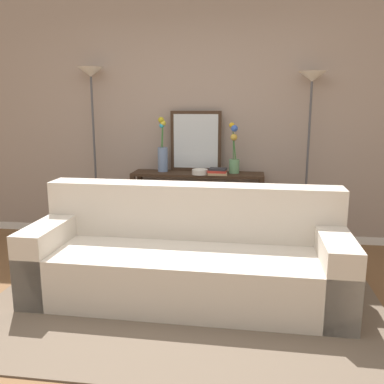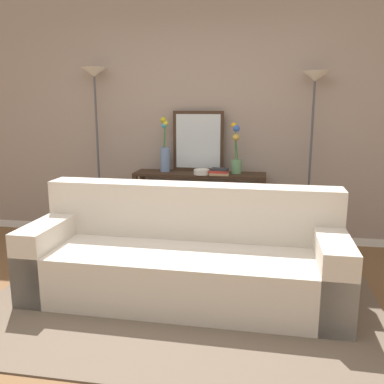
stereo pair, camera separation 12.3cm
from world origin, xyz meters
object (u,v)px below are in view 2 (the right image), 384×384
object	(u,v)px
book_stack	(219,172)
floor_lamp_right	(313,112)
floor_lamp_left	(96,106)
wall_mirror	(198,141)
book_row_under_console	(164,237)
vase_tall_flowers	(165,153)
console_table	(200,195)
fruit_bowl	(202,172)
couch	(185,258)
vase_short_flowers	(236,155)

from	to	relation	value
book_stack	floor_lamp_right	bearing A→B (deg)	9.91
floor_lamp_left	wall_mirror	size ratio (longest dim) A/B	2.93
book_row_under_console	vase_tall_flowers	bearing A→B (deg)	68.60
console_table	wall_mirror	size ratio (longest dim) A/B	2.16
fruit_bowl	couch	bearing A→B (deg)	-87.82
floor_lamp_right	fruit_bowl	world-z (taller)	floor_lamp_right
book_row_under_console	floor_lamp_right	bearing A→B (deg)	1.99
vase_tall_flowers	book_stack	distance (m)	0.66
floor_lamp_right	vase_short_flowers	xyz separation A→B (m)	(-0.77, -0.03, -0.45)
console_table	book_stack	xyz separation A→B (m)	(0.22, -0.11, 0.28)
floor_lamp_right	book_row_under_console	world-z (taller)	floor_lamp_right
floor_lamp_left	wall_mirror	world-z (taller)	floor_lamp_left
wall_mirror	console_table	bearing A→B (deg)	-74.30
console_table	book_row_under_console	world-z (taller)	console_table
floor_lamp_left	fruit_bowl	world-z (taller)	floor_lamp_left
wall_mirror	book_row_under_console	world-z (taller)	wall_mirror
couch	console_table	distance (m)	1.29
vase_short_flowers	fruit_bowl	distance (m)	0.41
floor_lamp_left	book_row_under_console	xyz separation A→B (m)	(0.77, -0.05, -1.46)
vase_short_flowers	book_stack	bearing A→B (deg)	-140.46
vase_tall_flowers	wall_mirror	bearing A→B (deg)	14.91
couch	wall_mirror	size ratio (longest dim) A/B	3.79
couch	vase_short_flowers	xyz separation A→B (m)	(0.31, 1.29, 0.70)
vase_tall_flowers	fruit_bowl	world-z (taller)	vase_tall_flowers
wall_mirror	couch	bearing A→B (deg)	-85.09
console_table	book_row_under_console	xyz separation A→B (m)	(-0.41, 0.00, -0.50)
vase_short_flowers	book_stack	size ratio (longest dim) A/B	2.54
wall_mirror	vase_tall_flowers	world-z (taller)	wall_mirror
console_table	vase_short_flowers	distance (m)	0.60
console_table	fruit_bowl	bearing A→B (deg)	-69.67
vase_short_flowers	fruit_bowl	world-z (taller)	vase_short_flowers
console_table	wall_mirror	xyz separation A→B (m)	(-0.04, 0.14, 0.58)
wall_mirror	floor_lamp_left	bearing A→B (deg)	-175.79
couch	floor_lamp_left	bearing A→B (deg)	133.70
console_table	floor_lamp_left	size ratio (longest dim) A/B	0.74
console_table	floor_lamp_right	distance (m)	1.47
couch	wall_mirror	bearing A→B (deg)	94.91
fruit_bowl	book_row_under_console	distance (m)	0.91
wall_mirror	vase_tall_flowers	size ratio (longest dim) A/B	1.11
floor_lamp_left	book_row_under_console	distance (m)	1.65
floor_lamp_left	vase_short_flowers	xyz separation A→B (m)	(1.57, -0.03, -0.50)
floor_lamp_left	floor_lamp_right	bearing A→B (deg)	0.00
vase_tall_flowers	floor_lamp_left	bearing A→B (deg)	179.23
vase_tall_flowers	console_table	bearing A→B (deg)	-6.36
floor_lamp_left	fruit_bowl	xyz separation A→B (m)	(1.22, -0.16, -0.68)
floor_lamp_right	vase_tall_flowers	bearing A→B (deg)	-179.61
console_table	vase_short_flowers	world-z (taller)	vase_short_flowers
floor_lamp_right	fruit_bowl	distance (m)	1.29
vase_tall_flowers	vase_short_flowers	xyz separation A→B (m)	(0.78, -0.02, -0.00)
console_table	vase_short_flowers	bearing A→B (deg)	4.03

